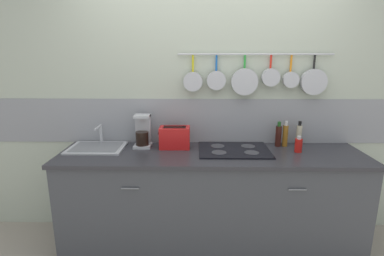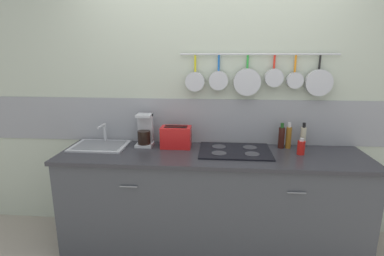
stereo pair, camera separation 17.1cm
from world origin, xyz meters
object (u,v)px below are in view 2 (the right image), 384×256
Objects in this scene: bottle_olive_oil at (289,137)px; bottle_dish_soap at (301,147)px; toaster at (176,137)px; bottle_sesame_oil at (281,137)px; coffee_maker at (145,132)px; bottle_cooking_wine at (303,137)px.

bottle_dish_soap is at bearing -68.60° from bottle_olive_oil.
bottle_sesame_oil reaches higher than toaster.
bottle_dish_soap is at bearing -52.08° from bottle_sesame_oil.
toaster is at bearing 174.37° from bottle_dish_soap.
bottle_dish_soap is at bearing -6.23° from coffee_maker.
bottle_sesame_oil is at bearing -176.00° from bottle_olive_oil.
bottle_cooking_wine is (1.17, 0.10, 0.00)m from toaster.
bottle_olive_oil is at bearing 111.40° from bottle_dish_soap.
bottle_sesame_oil is 1.62× the size of bottle_dish_soap.
coffee_maker is 1.27m from bottle_sesame_oil.
toaster is 1.25× the size of bottle_cooking_wine.
bottle_olive_oil is (1.34, 0.02, -0.02)m from coffee_maker.
bottle_cooking_wine reaches higher than bottle_dish_soap.
bottle_sesame_oil is 0.22m from bottle_dish_soap.
bottle_olive_oil reaches higher than bottle_sesame_oil.
bottle_dish_soap is 0.63× the size of bottle_cooking_wine.
bottle_dish_soap is (1.41, -0.15, -0.06)m from coffee_maker.
bottle_olive_oil is 1.66× the size of bottle_dish_soap.
bottle_dish_soap is (0.07, -0.18, -0.04)m from bottle_olive_oil.
bottle_sesame_oil is at bearing 127.92° from bottle_dish_soap.
toaster is at bearing -176.25° from bottle_sesame_oil.
coffee_maker reaches higher than bottle_cooking_wine.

